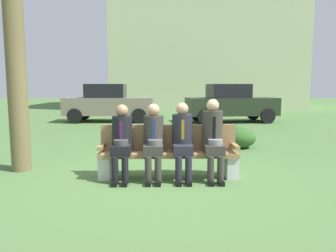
{
  "coord_description": "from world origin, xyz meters",
  "views": [
    {
      "loc": [
        0.05,
        -5.21,
        1.56
      ],
      "look_at": [
        0.18,
        0.53,
        0.85
      ],
      "focal_mm": 33.99,
      "sensor_mm": 36.0,
      "label": 1
    }
  ],
  "objects": [
    {
      "name": "parked_car_far",
      "position": [
        3.12,
        8.78,
        0.84
      ],
      "size": [
        4.05,
        2.06,
        1.68
      ],
      "color": "#232D1E",
      "rests_on": "ground"
    },
    {
      "name": "seated_man_centerleft",
      "position": [
        -0.08,
        0.05,
        0.71
      ],
      "size": [
        0.34,
        0.72,
        1.28
      ],
      "color": "#38332D",
      "rests_on": "ground"
    },
    {
      "name": "seated_man_rightmost",
      "position": [
        0.93,
        0.06,
        0.75
      ],
      "size": [
        0.34,
        0.72,
        1.35
      ],
      "color": "#38332D",
      "rests_on": "ground"
    },
    {
      "name": "seated_man_centerright",
      "position": [
        0.41,
        0.06,
        0.72
      ],
      "size": [
        0.34,
        0.72,
        1.29
      ],
      "color": "#23232D",
      "rests_on": "ground"
    },
    {
      "name": "shrub_near_bench",
      "position": [
        2.05,
        2.79,
        0.27
      ],
      "size": [
        0.85,
        0.78,
        0.53
      ],
      "primitive_type": "ellipsoid",
      "color": "#305924",
      "rests_on": "ground"
    },
    {
      "name": "building_backdrop",
      "position": [
        3.17,
        19.52,
        5.45
      ],
      "size": [
        13.52,
        9.38,
        10.85
      ],
      "color": "#B2C091",
      "rests_on": "ground"
    },
    {
      "name": "parked_car_near",
      "position": [
        -2.3,
        9.11,
        0.84
      ],
      "size": [
        3.91,
        1.71,
        1.68
      ],
      "color": "slate",
      "rests_on": "ground"
    },
    {
      "name": "seated_man_leftmost",
      "position": [
        -0.61,
        0.05,
        0.71
      ],
      "size": [
        0.34,
        0.72,
        1.26
      ],
      "color": "black",
      "rests_on": "ground"
    },
    {
      "name": "park_bench",
      "position": [
        0.18,
        0.19,
        0.44
      ],
      "size": [
        2.36,
        0.44,
        0.9
      ],
      "color": "#99754C",
      "rests_on": "ground"
    },
    {
      "name": "ground_plane",
      "position": [
        0.0,
        0.0,
        0.0
      ],
      "size": [
        80.0,
        80.0,
        0.0
      ],
      "primitive_type": "plane",
      "color": "#4A6E3A"
    }
  ]
}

